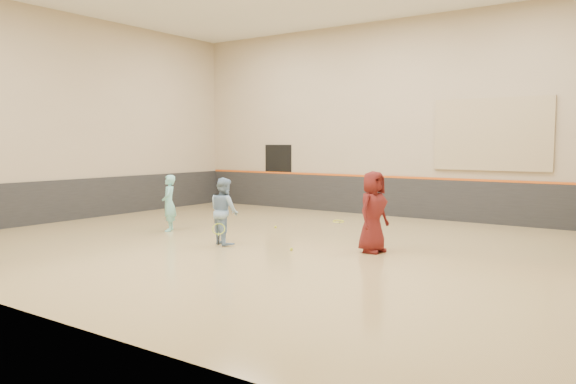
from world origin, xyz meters
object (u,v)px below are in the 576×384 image
Objects in this scene: instructor at (224,211)px; young_man at (373,212)px; spare_racket at (338,220)px; girl at (169,203)px.

young_man is at bearing -138.43° from instructor.
young_man is 4.59m from spare_racket.
young_man is at bearing 55.41° from girl.
girl is 5.59m from young_man.
girl is 2.51m from instructor.
girl reaches higher than spare_racket.
young_man is at bearing -51.12° from spare_racket.
spare_racket is at bearing 46.08° from young_man.
young_man reaches higher than instructor.
girl is at bearing -124.57° from spare_racket.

